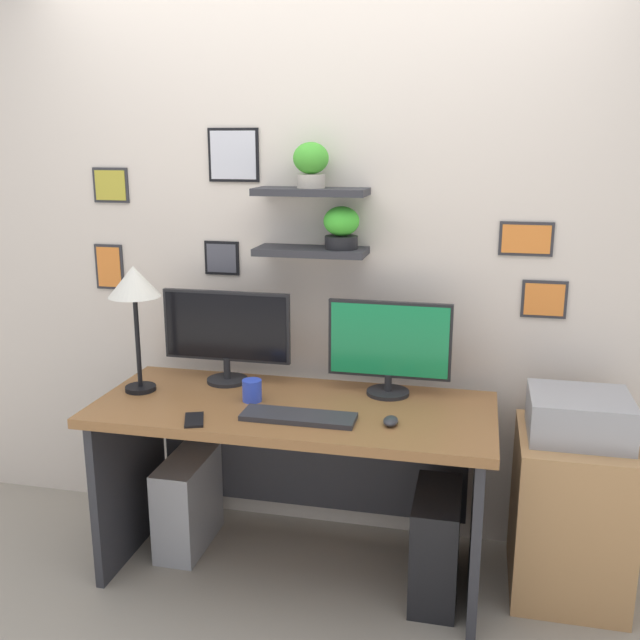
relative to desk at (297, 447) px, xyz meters
The scene contains 14 objects.
ground_plane 0.54m from the desk, 90.00° to the right, with size 8.00×8.00×0.00m, color gray.
back_wall_assembly 0.90m from the desk, 90.04° to the left, with size 4.40×0.24×2.70m.
desk is the anchor object (origin of this frame).
monitor_left 0.59m from the desk, 155.51° to the left, with size 0.57×0.18×0.41m.
monitor_right 0.58m from the desk, 24.49° to the left, with size 0.51×0.18×0.40m.
keyboard 0.30m from the desk, 73.28° to the right, with size 0.44×0.14×0.02m, color #2D2D33.
computer_mouse 0.50m from the desk, 22.98° to the right, with size 0.06×0.09×0.03m, color #2D2D33.
desk_lamp 0.94m from the desk, behind, with size 0.22×0.22×0.54m.
cell_phone 0.49m from the desk, 136.70° to the right, with size 0.07×0.14×0.01m, color black.
coffee_mug 0.31m from the desk, 165.01° to the right, with size 0.08×0.08×0.09m, color blue.
drawer_cabinet 1.13m from the desk, ahead, with size 0.44×0.50×0.67m, color tan.
printer 1.14m from the desk, ahead, with size 0.38×0.34×0.17m, color #9E9EA3.
computer_tower_left 0.61m from the desk, behind, with size 0.18×0.40×0.42m, color #99999E.
computer_tower_right 0.68m from the desk, ahead, with size 0.18×0.40×0.44m, color black.
Camera 1 is at (0.70, -2.60, 1.78)m, focal length 39.81 mm.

